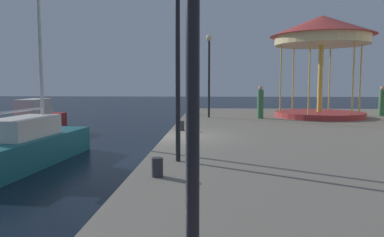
% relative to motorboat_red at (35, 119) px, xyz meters
% --- Properties ---
extents(ground_plane, '(120.00, 120.00, 0.00)m').
position_rel_motorboat_red_xyz_m(ground_plane, '(8.41, -7.01, -0.67)').
color(ground_plane, black).
extents(quay_dock, '(14.61, 29.35, 0.80)m').
position_rel_motorboat_red_xyz_m(quay_dock, '(15.71, -7.01, -0.27)').
color(quay_dock, gray).
rests_on(quay_dock, ground).
extents(motorboat_red, '(1.80, 5.33, 1.83)m').
position_rel_motorboat_red_xyz_m(motorboat_red, '(0.00, 0.00, 0.00)').
color(motorboat_red, maroon).
rests_on(motorboat_red, ground).
extents(sailboat_teal, '(2.27, 6.09, 5.90)m').
position_rel_motorboat_red_xyz_m(sailboat_teal, '(3.94, -8.52, -0.04)').
color(sailboat_teal, '#19606B').
rests_on(sailboat_teal, ground).
extents(carousel, '(5.74, 5.74, 5.69)m').
position_rel_motorboat_red_xyz_m(carousel, '(16.25, 0.88, 4.42)').
color(carousel, '#B23333').
rests_on(carousel, quay_dock).
extents(lamp_post_mid_promenade, '(0.36, 0.36, 4.52)m').
position_rel_motorboat_red_xyz_m(lamp_post_mid_promenade, '(9.30, -11.42, 3.20)').
color(lamp_post_mid_promenade, black).
rests_on(lamp_post_mid_promenade, quay_dock).
extents(lamp_post_far_end, '(0.36, 0.36, 4.62)m').
position_rel_motorboat_red_xyz_m(lamp_post_far_end, '(9.95, 0.33, 3.26)').
color(lamp_post_far_end, black).
rests_on(lamp_post_far_end, quay_dock).
extents(bollard_center, '(0.24, 0.24, 0.40)m').
position_rel_motorboat_red_xyz_m(bollard_center, '(8.89, -5.53, 0.33)').
color(bollard_center, '#2D2D33').
rests_on(bollard_center, quay_dock).
extents(bollard_south, '(0.24, 0.24, 0.40)m').
position_rel_motorboat_red_xyz_m(bollard_south, '(8.88, 2.25, 0.33)').
color(bollard_south, '#2D2D33').
rests_on(bollard_south, quay_dock).
extents(bollard_north, '(0.24, 0.24, 0.40)m').
position_rel_motorboat_red_xyz_m(bollard_north, '(9.02, -12.97, 0.33)').
color(bollard_north, '#2D2D33').
rests_on(bollard_north, quay_dock).
extents(person_by_the_water, '(0.34, 0.34, 1.76)m').
position_rel_motorboat_red_xyz_m(person_by_the_water, '(20.11, 1.80, 0.95)').
color(person_by_the_water, '#387247').
rests_on(person_by_the_water, quay_dock).
extents(person_mid_promenade, '(0.34, 0.34, 1.80)m').
position_rel_motorboat_red_xyz_m(person_mid_promenade, '(12.77, -0.15, 0.97)').
color(person_mid_promenade, '#387247').
rests_on(person_mid_promenade, quay_dock).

